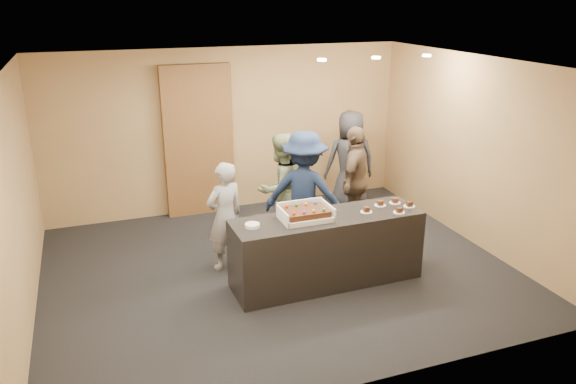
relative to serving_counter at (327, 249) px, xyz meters
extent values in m
plane|color=black|center=(-0.47, 0.54, -0.45)|extent=(6.00, 6.00, 0.00)
plane|color=white|center=(-0.47, 0.54, 2.25)|extent=(6.00, 6.00, 0.00)
cube|color=#987549|center=(-0.47, 3.04, 0.90)|extent=(6.00, 0.04, 2.70)
cube|color=#987549|center=(-0.47, -1.96, 0.90)|extent=(6.00, 0.04, 2.70)
cube|color=#987549|center=(-3.47, 0.54, 0.90)|extent=(0.04, 5.00, 2.70)
cube|color=#987549|center=(2.53, 0.54, 0.90)|extent=(0.04, 5.00, 2.70)
cube|color=black|center=(0.00, 0.00, 0.00)|extent=(2.41, 0.75, 0.90)
cube|color=brown|center=(-0.98, 2.95, 0.78)|extent=(1.12, 0.15, 2.46)
cube|color=white|center=(-0.29, 0.00, 0.48)|extent=(0.60, 0.42, 0.06)
cube|color=white|center=(-0.59, 0.00, 0.53)|extent=(0.02, 0.42, 0.16)
cube|color=white|center=(0.01, 0.00, 0.53)|extent=(0.02, 0.42, 0.16)
cube|color=white|center=(-0.29, 0.21, 0.54)|extent=(0.60, 0.02, 0.18)
cube|color=#3D190E|center=(-0.29, 0.00, 0.54)|extent=(0.52, 0.36, 0.07)
sphere|color=red|center=(-0.49, 0.13, 0.60)|extent=(0.04, 0.04, 0.04)
sphere|color=#178E1A|center=(-0.36, 0.13, 0.60)|extent=(0.04, 0.04, 0.04)
sphere|color=gold|center=(-0.24, 0.13, 0.60)|extent=(0.04, 0.04, 0.04)
sphere|color=blue|center=(-0.11, 0.13, 0.60)|extent=(0.04, 0.04, 0.04)
sphere|color=red|center=(-0.49, -0.13, 0.60)|extent=(0.04, 0.04, 0.04)
sphere|color=purple|center=(-0.36, -0.13, 0.60)|extent=(0.04, 0.04, 0.04)
sphere|color=orange|center=(-0.24, -0.13, 0.60)|extent=(0.04, 0.04, 0.04)
sphere|color=green|center=(-0.11, -0.13, 0.60)|extent=(0.04, 0.04, 0.04)
cylinder|color=white|center=(-0.97, -0.01, 0.47)|extent=(0.17, 0.17, 0.04)
cylinder|color=white|center=(0.51, -0.04, 0.45)|extent=(0.15, 0.15, 0.01)
cube|color=#3D190E|center=(0.51, -0.04, 0.49)|extent=(0.07, 0.06, 0.06)
cylinder|color=white|center=(0.79, 0.11, 0.45)|extent=(0.15, 0.15, 0.01)
cube|color=#3D190E|center=(0.79, 0.11, 0.49)|extent=(0.07, 0.06, 0.06)
cylinder|color=white|center=(0.89, -0.20, 0.45)|extent=(0.15, 0.15, 0.01)
cube|color=#3D190E|center=(0.89, -0.20, 0.49)|extent=(0.07, 0.06, 0.06)
cylinder|color=white|center=(1.02, 0.12, 0.45)|extent=(0.15, 0.15, 0.01)
cube|color=#3D190E|center=(1.02, 0.12, 0.49)|extent=(0.07, 0.06, 0.06)
cylinder|color=white|center=(1.12, -0.06, 0.45)|extent=(0.15, 0.15, 0.01)
cube|color=#3D190E|center=(1.12, -0.06, 0.49)|extent=(0.07, 0.06, 0.06)
imported|color=#95959A|center=(-1.09, 0.83, 0.29)|extent=(0.62, 0.50, 1.47)
imported|color=gray|center=(-0.11, 1.44, 0.36)|extent=(0.96, 0.86, 1.62)
imported|color=#15213F|center=(0.07, 0.95, 0.42)|extent=(1.30, 1.16, 1.75)
imported|color=brown|center=(1.03, 1.31, 0.39)|extent=(0.96, 1.00, 1.67)
imported|color=#29292E|center=(1.39, 2.21, 0.40)|extent=(0.92, 0.69, 1.71)
cylinder|color=#FFEAC6|center=(0.33, 1.04, 2.22)|extent=(0.12, 0.12, 0.03)
cylinder|color=#FFEAC6|center=(1.13, 1.04, 2.22)|extent=(0.12, 0.12, 0.03)
cylinder|color=#FFEAC6|center=(1.93, 1.04, 2.22)|extent=(0.12, 0.12, 0.03)
camera|label=1|loc=(-2.66, -5.85, 3.03)|focal=35.00mm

